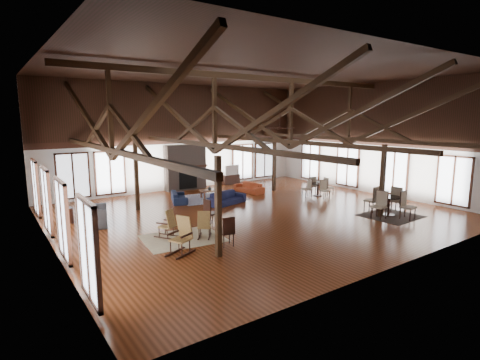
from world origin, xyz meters
TOP-DOWN VIEW (x-y plane):
  - floor at (0.00, 0.00)m, footprint 16.00×16.00m
  - ceiling at (0.00, 0.00)m, footprint 16.00×14.00m
  - wall_back at (0.00, 7.00)m, footprint 16.00×0.02m
  - wall_front at (0.00, -7.00)m, footprint 16.00×0.02m
  - wall_left at (-8.00, 0.00)m, footprint 0.02×14.00m
  - wall_right at (8.00, 0.00)m, footprint 0.02×14.00m
  - roof_truss at (0.00, 0.00)m, footprint 15.60×14.07m
  - post_grid at (0.00, 0.00)m, footprint 8.16×7.16m
  - fireplace at (0.00, 6.67)m, footprint 2.50×0.69m
  - ceiling_fan at (0.50, -1.00)m, footprint 1.60×1.60m
  - sofa_navy_front at (-0.06, 2.16)m, footprint 2.16×1.32m
  - sofa_navy_left at (-1.75, 3.91)m, footprint 1.86×1.23m
  - sofa_orange at (2.52, 3.88)m, footprint 1.91×0.91m
  - coffee_table at (0.05, 3.93)m, footprint 1.15×0.69m
  - vase at (-0.03, 3.86)m, footprint 0.21×0.21m
  - armchair at (-6.33, 1.91)m, footprint 1.41×1.30m
  - side_table_lamp at (-7.08, 3.03)m, footprint 0.46×0.46m
  - rocking_chair_a at (-4.49, -0.97)m, footprint 0.77×0.88m
  - rocking_chair_b at (-3.48, -1.71)m, footprint 0.78×0.84m
  - rocking_chair_c at (-4.76, -2.61)m, footprint 1.03×0.82m
  - side_chair_a at (-2.60, -0.54)m, footprint 0.49×0.49m
  - side_chair_b at (-3.31, -2.94)m, footprint 0.49×0.49m
  - cafe_table_near at (4.48, -3.55)m, footprint 2.21×2.21m
  - cafe_table_far at (4.95, 0.99)m, footprint 1.84×1.84m
  - cup_near at (4.46, -3.47)m, footprint 0.14×0.14m
  - cup_far at (5.01, 1.07)m, footprint 0.14×0.14m
  - tv_console at (3.18, 6.75)m, footprint 1.15×0.43m
  - television at (3.21, 6.75)m, footprint 1.07×0.26m
  - rug_tan at (-4.14, -1.36)m, footprint 2.86×2.35m
  - rug_navy at (-0.01, 3.83)m, footprint 3.60×2.90m
  - rug_dark at (4.48, -3.67)m, footprint 2.29×2.09m

SIDE VIEW (x-z plane):
  - floor at x=0.00m, z-range 0.00..0.00m
  - rug_tan at x=-4.14m, z-range 0.00..0.01m
  - rug_dark at x=4.48m, z-range 0.00..0.01m
  - rug_navy at x=-0.01m, z-range 0.00..0.01m
  - sofa_navy_left at x=-1.75m, z-range 0.00..0.51m
  - sofa_orange at x=2.52m, z-range 0.00..0.54m
  - tv_console at x=3.18m, z-range 0.00..0.57m
  - sofa_navy_front at x=-0.06m, z-range 0.00..0.59m
  - coffee_table at x=0.05m, z-range 0.15..0.57m
  - armchair at x=-6.33m, z-range 0.00..0.77m
  - side_table_lamp at x=-7.08m, z-range -0.14..1.03m
  - rocking_chair_b at x=-3.48m, z-range -0.03..0.95m
  - cafe_table_far at x=4.95m, z-range 0.00..0.94m
  - rocking_chair_a at x=-4.49m, z-range -0.03..0.98m
  - vase at x=-0.03m, z-range 0.42..0.63m
  - rocking_chair_c at x=-4.76m, z-range -0.03..1.14m
  - cafe_table_near at x=4.48m, z-range 0.00..1.14m
  - side_chair_b at x=-3.31m, z-range 0.08..1.09m
  - side_chair_a at x=-2.60m, z-range 0.09..1.14m
  - cup_far at x=5.01m, z-range 0.68..0.77m
  - cup_near at x=4.46m, z-range 0.82..0.92m
  - television at x=3.21m, z-range 0.57..1.18m
  - fireplace at x=0.00m, z-range -0.01..2.59m
  - post_grid at x=0.00m, z-range 0.00..3.05m
  - wall_back at x=0.00m, z-range 0.00..6.00m
  - wall_front at x=0.00m, z-range 0.00..6.00m
  - wall_left at x=-8.00m, z-range 0.00..6.00m
  - wall_right at x=8.00m, z-range 0.00..6.00m
  - ceiling_fan at x=0.50m, z-range 3.36..4.11m
  - roof_truss at x=0.00m, z-range 2.46..5.60m
  - ceiling at x=0.00m, z-range 5.99..6.01m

